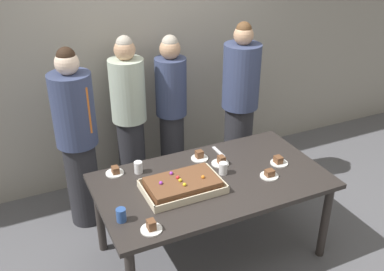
{
  "coord_description": "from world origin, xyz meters",
  "views": [
    {
      "loc": [
        -1.4,
        -2.61,
        2.69
      ],
      "look_at": [
        -0.11,
        0.15,
        1.11
      ],
      "focal_mm": 40.91,
      "sensor_mm": 36.0,
      "label": 1
    }
  ],
  "objects_px": {
    "sheet_cake": "(182,185)",
    "plated_slice_center_back": "(199,156)",
    "plated_slice_near_left": "(279,161)",
    "person_green_shirt_behind": "(171,110)",
    "person_striped_tie_right": "(129,116)",
    "plated_slice_near_right": "(115,172)",
    "plated_slice_far_right": "(221,162)",
    "person_serving_front": "(77,139)",
    "cake_server_utensil": "(218,152)",
    "plated_slice_center_front": "(151,227)",
    "party_table": "(212,187)",
    "plated_slice_far_left": "(269,174)",
    "drink_cup_nearest": "(138,167)",
    "person_far_right_suit": "(240,106)",
    "drink_cup_middle": "(223,168)",
    "drink_cup_far_end": "(121,215)"
  },
  "relations": [
    {
      "from": "plated_slice_far_left",
      "to": "person_green_shirt_behind",
      "type": "relative_size",
      "value": 0.09
    },
    {
      "from": "plated_slice_center_front",
      "to": "cake_server_utensil",
      "type": "xyz_separation_m",
      "value": [
        0.92,
        0.75,
        -0.02
      ]
    },
    {
      "from": "sheet_cake",
      "to": "plated_slice_center_back",
      "type": "xyz_separation_m",
      "value": [
        0.33,
        0.37,
        -0.02
      ]
    },
    {
      "from": "plated_slice_near_right",
      "to": "person_serving_front",
      "type": "xyz_separation_m",
      "value": [
        -0.19,
        0.51,
        0.1
      ]
    },
    {
      "from": "party_table",
      "to": "person_green_shirt_behind",
      "type": "xyz_separation_m",
      "value": [
        0.15,
        1.2,
        0.18
      ]
    },
    {
      "from": "plated_slice_near_right",
      "to": "plated_slice_far_right",
      "type": "xyz_separation_m",
      "value": [
        0.86,
        -0.23,
        0.0
      ]
    },
    {
      "from": "plated_slice_near_left",
      "to": "plated_slice_center_back",
      "type": "height_order",
      "value": "plated_slice_center_back"
    },
    {
      "from": "plated_slice_far_left",
      "to": "person_serving_front",
      "type": "distance_m",
      "value": 1.7
    },
    {
      "from": "sheet_cake",
      "to": "person_green_shirt_behind",
      "type": "distance_m",
      "value": 1.31
    },
    {
      "from": "cake_server_utensil",
      "to": "drink_cup_nearest",
      "type": "bearing_deg",
      "value": -178.61
    },
    {
      "from": "cake_server_utensil",
      "to": "person_green_shirt_behind",
      "type": "height_order",
      "value": "person_green_shirt_behind"
    },
    {
      "from": "party_table",
      "to": "plated_slice_far_right",
      "type": "xyz_separation_m",
      "value": [
        0.17,
        0.18,
        0.1
      ]
    },
    {
      "from": "plated_slice_near_left",
      "to": "person_striped_tie_right",
      "type": "bearing_deg",
      "value": 126.97
    },
    {
      "from": "drink_cup_middle",
      "to": "plated_slice_near_right",
      "type": "bearing_deg",
      "value": 155.03
    },
    {
      "from": "party_table",
      "to": "sheet_cake",
      "type": "distance_m",
      "value": 0.31
    },
    {
      "from": "person_green_shirt_behind",
      "to": "person_striped_tie_right",
      "type": "height_order",
      "value": "person_striped_tie_right"
    },
    {
      "from": "plated_slice_far_left",
      "to": "drink_cup_middle",
      "type": "distance_m",
      "value": 0.38
    },
    {
      "from": "party_table",
      "to": "plated_slice_far_right",
      "type": "relative_size",
      "value": 12.38
    },
    {
      "from": "sheet_cake",
      "to": "person_serving_front",
      "type": "relative_size",
      "value": 0.36
    },
    {
      "from": "plated_slice_near_left",
      "to": "plated_slice_center_back",
      "type": "distance_m",
      "value": 0.68
    },
    {
      "from": "sheet_cake",
      "to": "drink_cup_nearest",
      "type": "bearing_deg",
      "value": 120.88
    },
    {
      "from": "drink_cup_middle",
      "to": "cake_server_utensil",
      "type": "height_order",
      "value": "drink_cup_middle"
    },
    {
      "from": "drink_cup_middle",
      "to": "person_green_shirt_behind",
      "type": "bearing_deg",
      "value": 88.47
    },
    {
      "from": "plated_slice_far_right",
      "to": "person_serving_front",
      "type": "distance_m",
      "value": 1.29
    },
    {
      "from": "cake_server_utensil",
      "to": "drink_cup_middle",
      "type": "bearing_deg",
      "value": -112.23
    },
    {
      "from": "drink_cup_nearest",
      "to": "person_far_right_suit",
      "type": "relative_size",
      "value": 0.06
    },
    {
      "from": "drink_cup_far_end",
      "to": "plated_slice_far_right",
      "type": "bearing_deg",
      "value": 20.91
    },
    {
      "from": "person_green_shirt_behind",
      "to": "person_far_right_suit",
      "type": "xyz_separation_m",
      "value": [
        0.63,
        -0.31,
        0.05
      ]
    },
    {
      "from": "drink_cup_middle",
      "to": "person_striped_tie_right",
      "type": "height_order",
      "value": "person_striped_tie_right"
    },
    {
      "from": "drink_cup_nearest",
      "to": "drink_cup_far_end",
      "type": "height_order",
      "value": "same"
    },
    {
      "from": "plated_slice_near_right",
      "to": "drink_cup_middle",
      "type": "height_order",
      "value": "drink_cup_middle"
    },
    {
      "from": "drink_cup_middle",
      "to": "person_far_right_suit",
      "type": "relative_size",
      "value": 0.06
    },
    {
      "from": "plated_slice_center_front",
      "to": "plated_slice_center_back",
      "type": "distance_m",
      "value": 1.01
    },
    {
      "from": "plated_slice_far_left",
      "to": "plated_slice_center_back",
      "type": "height_order",
      "value": "plated_slice_center_back"
    },
    {
      "from": "plated_slice_far_left",
      "to": "drink_cup_middle",
      "type": "xyz_separation_m",
      "value": [
        -0.32,
        0.2,
        0.03
      ]
    },
    {
      "from": "plated_slice_center_front",
      "to": "person_far_right_suit",
      "type": "distance_m",
      "value": 1.93
    },
    {
      "from": "person_striped_tie_right",
      "to": "person_far_right_suit",
      "type": "distance_m",
      "value": 1.12
    },
    {
      "from": "plated_slice_near_right",
      "to": "drink_cup_nearest",
      "type": "height_order",
      "value": "drink_cup_nearest"
    },
    {
      "from": "cake_server_utensil",
      "to": "sheet_cake",
      "type": "bearing_deg",
      "value": -143.04
    },
    {
      "from": "plated_slice_far_right",
      "to": "drink_cup_far_end",
      "type": "bearing_deg",
      "value": -159.09
    },
    {
      "from": "plated_slice_far_right",
      "to": "plated_slice_near_right",
      "type": "bearing_deg",
      "value": 164.71
    },
    {
      "from": "plated_slice_near_left",
      "to": "person_green_shirt_behind",
      "type": "height_order",
      "value": "person_green_shirt_behind"
    },
    {
      "from": "person_far_right_suit",
      "to": "plated_slice_far_left",
      "type": "bearing_deg",
      "value": 30.83
    },
    {
      "from": "plated_slice_near_left",
      "to": "cake_server_utensil",
      "type": "bearing_deg",
      "value": 133.73
    },
    {
      "from": "plated_slice_near_right",
      "to": "plated_slice_far_right",
      "type": "distance_m",
      "value": 0.89
    },
    {
      "from": "plated_slice_near_left",
      "to": "plated_slice_near_right",
      "type": "xyz_separation_m",
      "value": [
        -1.31,
        0.44,
        -0.0
      ]
    },
    {
      "from": "plated_slice_center_back",
      "to": "person_striped_tie_right",
      "type": "distance_m",
      "value": 0.94
    },
    {
      "from": "plated_slice_near_right",
      "to": "drink_cup_far_end",
      "type": "relative_size",
      "value": 1.5
    },
    {
      "from": "plated_slice_far_left",
      "to": "drink_cup_nearest",
      "type": "distance_m",
      "value": 1.07
    },
    {
      "from": "party_table",
      "to": "drink_cup_middle",
      "type": "distance_m",
      "value": 0.18
    }
  ]
}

